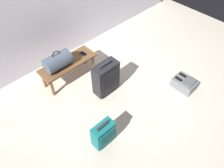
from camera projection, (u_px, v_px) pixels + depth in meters
The scene contains 7 objects.
ground_plane at pixel (125, 93), 3.70m from camera, with size 6.60×6.60×0.00m, color beige.
bench at pixel (68, 65), 3.71m from camera, with size 1.00×0.36×0.37m.
duffel_bag_slate at pixel (58, 61), 3.49m from camera, with size 0.44×0.26×0.34m.
cell_phone at pixel (83, 54), 3.82m from camera, with size 0.07×0.14×0.01m.
suitcase_upright_charcoal at pixel (106, 78), 3.48m from camera, with size 0.43×0.23×0.65m.
suitcase_small_teal at pixel (104, 134), 2.91m from camera, with size 0.32×0.18×0.46m.
backpack_grey at pixel (184, 84), 3.72m from camera, with size 0.28×0.38×0.21m.
Camera 1 is at (-1.79, -1.57, 2.85)m, focal length 34.76 mm.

